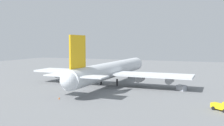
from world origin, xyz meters
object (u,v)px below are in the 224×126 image
baggage_tug (65,73)px  safety_cone_tail (59,98)px  pushback_tractor (222,106)px  safety_cone_nose (136,74)px  cargo_airplane (112,70)px  cargo_container_fore (182,88)px

baggage_tug → safety_cone_tail: (-50.27, -30.05, -0.78)m
pushback_tractor → safety_cone_nose: bearing=34.4°
cargo_airplane → safety_cone_nose: 32.20m
pushback_tractor → safety_cone_tail: bearing=94.9°
baggage_tug → safety_cone_nose: (12.38, -33.92, -0.78)m
baggage_tug → cargo_container_fore: size_ratio=1.34×
baggage_tug → cargo_container_fore: (-22.76, -61.41, -0.14)m
baggage_tug → safety_cone_tail: size_ratio=7.93×
pushback_tractor → cargo_container_fore: 26.95m
cargo_airplane → safety_cone_tail: cargo_airplane is taller
baggage_tug → safety_cone_tail: 58.57m
safety_cone_nose → safety_cone_tail: safety_cone_nose is taller
pushback_tractor → baggage_tug: (46.46, 74.25, -0.08)m
baggage_tug → safety_cone_nose: baggage_tug is taller
cargo_airplane → safety_cone_tail: 31.59m
safety_cone_nose → cargo_container_fore: bearing=-142.0°
cargo_airplane → pushback_tractor: bearing=-123.9°
pushback_tractor → safety_cone_nose: pushback_tractor is taller
pushback_tractor → safety_cone_nose: (58.84, 40.33, -0.87)m
cargo_airplane → safety_cone_nose: size_ratio=110.90×
cargo_airplane → pushback_tractor: size_ratio=13.54×
pushback_tractor → safety_cone_tail: size_ratio=8.21×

